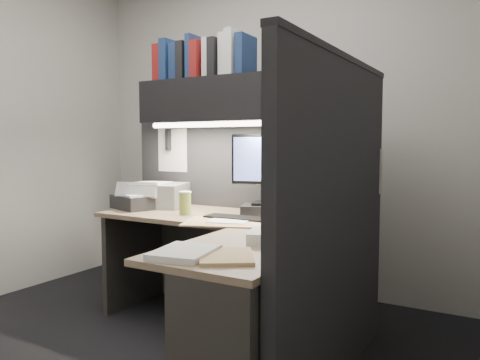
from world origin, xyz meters
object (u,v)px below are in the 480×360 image
at_px(keyboard, 238,218).
at_px(coffee_cup, 185,204).
at_px(telephone, 332,212).
at_px(notebook_stack, 137,202).
at_px(desk, 222,289).
at_px(overhead_shelf, 243,99).
at_px(printer, 156,195).
at_px(monitor, 269,183).

xyz_separation_m(keyboard, coffee_cup, (-0.41, 0.01, 0.06)).
relative_size(keyboard, telephone, 1.86).
distance_m(telephone, notebook_stack, 1.40).
relative_size(telephone, notebook_stack, 0.70).
bearing_deg(keyboard, notebook_stack, 173.77).
relative_size(desk, telephone, 7.45).
xyz_separation_m(desk, overhead_shelf, (-0.30, 0.75, 1.06)).
bearing_deg(printer, coffee_cup, -44.27).
bearing_deg(monitor, overhead_shelf, 150.29).
distance_m(monitor, coffee_cup, 0.57).
height_order(keyboard, notebook_stack, notebook_stack).
distance_m(monitor, telephone, 0.44).
bearing_deg(overhead_shelf, telephone, 2.64).
xyz_separation_m(keyboard, printer, (-0.84, 0.22, 0.08)).
distance_m(telephone, coffee_cup, 0.96).
bearing_deg(keyboard, desk, -71.67).
distance_m(desk, overhead_shelf, 1.33).
xyz_separation_m(monitor, coffee_cup, (-0.49, -0.26, -0.14)).
distance_m(overhead_shelf, telephone, 0.96).
bearing_deg(printer, notebook_stack, -125.04).
height_order(monitor, telephone, monitor).
relative_size(telephone, printer, 0.53).
height_order(overhead_shelf, telephone, overhead_shelf).
bearing_deg(telephone, keyboard, -149.13).
bearing_deg(desk, keyboard, 110.09).
relative_size(overhead_shelf, monitor, 2.92).
height_order(overhead_shelf, monitor, overhead_shelf).
height_order(desk, overhead_shelf, overhead_shelf).
xyz_separation_m(overhead_shelf, monitor, (0.22, -0.04, -0.56)).
xyz_separation_m(printer, notebook_stack, (-0.05, -0.15, -0.04)).
height_order(overhead_shelf, keyboard, overhead_shelf).
distance_m(overhead_shelf, monitor, 0.60).
bearing_deg(printer, overhead_shelf, -11.50).
distance_m(overhead_shelf, notebook_stack, 1.07).
relative_size(desk, overhead_shelf, 1.10).
bearing_deg(desk, printer, 146.35).
bearing_deg(monitor, notebook_stack, 171.56).
relative_size(monitor, coffee_cup, 3.64).
height_order(desk, telephone, telephone).
height_order(coffee_cup, printer, printer).
distance_m(coffee_cup, notebook_stack, 0.49).
bearing_deg(monitor, desk, -103.12).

